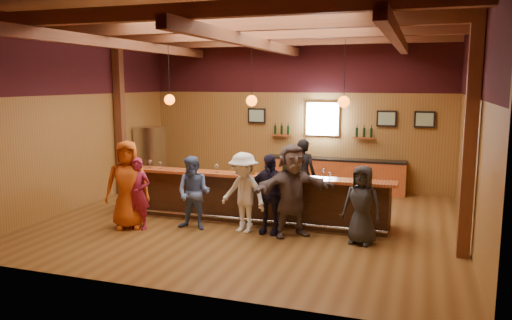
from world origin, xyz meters
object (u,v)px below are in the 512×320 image
(back_bar_cabinet, at_px, (334,175))
(customer_navy, at_px, (269,194))
(customer_orange, at_px, (128,185))
(ice_bucket, at_px, (251,168))
(stainless_fridge, at_px, (150,157))
(customer_white, at_px, (243,193))
(bottle_a, at_px, (284,169))
(bar_counter, at_px, (255,197))
(bartender, at_px, (303,175))
(customer_brown, at_px, (292,190))
(customer_redvest, at_px, (138,194))
(customer_dark, at_px, (362,205))
(customer_denim, at_px, (194,193))

(back_bar_cabinet, bearing_deg, customer_navy, -97.20)
(customer_orange, relative_size, ice_bucket, 7.75)
(stainless_fridge, height_order, customer_white, stainless_fridge)
(bottle_a, bearing_deg, ice_bucket, -170.56)
(bar_counter, relative_size, back_bar_cabinet, 1.57)
(customer_navy, distance_m, bartender, 2.10)
(customer_brown, relative_size, bartender, 1.08)
(customer_redvest, relative_size, bottle_a, 4.67)
(stainless_fridge, distance_m, bartender, 5.11)
(stainless_fridge, xyz_separation_m, ice_bucket, (4.13, -2.75, 0.33))
(customer_white, distance_m, ice_bucket, 0.80)
(ice_bucket, bearing_deg, stainless_fridge, 146.36)
(bar_counter, distance_m, ice_bucket, 0.77)
(back_bar_cabinet, distance_m, bottle_a, 3.85)
(customer_dark, bearing_deg, bartender, 140.59)
(customer_redvest, height_order, bartender, bartender)
(customer_navy, distance_m, customer_brown, 0.50)
(customer_orange, distance_m, customer_white, 2.50)
(customer_orange, bearing_deg, back_bar_cabinet, 30.24)
(customer_navy, bearing_deg, customer_orange, -165.45)
(back_bar_cabinet, height_order, customer_orange, customer_orange)
(stainless_fridge, bearing_deg, customer_brown, -32.85)
(customer_redvest, height_order, bottle_a, customer_redvest)
(customer_white, height_order, bottle_a, customer_white)
(customer_orange, height_order, customer_redvest, customer_orange)
(customer_redvest, xyz_separation_m, ice_bucket, (2.13, 1.19, 0.46))
(bartender, relative_size, bottle_a, 5.34)
(customer_brown, bearing_deg, customer_denim, 149.14)
(customer_denim, bearing_deg, bartender, 51.83)
(customer_navy, bearing_deg, customer_denim, -168.90)
(ice_bucket, bearing_deg, bartender, 61.03)
(customer_white, xyz_separation_m, customer_brown, (1.01, 0.07, 0.11))
(ice_bucket, distance_m, bottle_a, 0.73)
(customer_brown, bearing_deg, bartender, 61.29)
(bar_counter, relative_size, bottle_a, 19.14)
(ice_bucket, xyz_separation_m, bottle_a, (0.72, 0.12, 0.01))
(stainless_fridge, distance_m, customer_brown, 6.22)
(bar_counter, relative_size, bartender, 3.58)
(customer_navy, height_order, ice_bucket, customer_navy)
(customer_orange, bearing_deg, bar_counter, 7.41)
(back_bar_cabinet, distance_m, customer_dark, 4.74)
(back_bar_cabinet, height_order, bottle_a, bottle_a)
(customer_denim, relative_size, ice_bucket, 6.43)
(customer_orange, distance_m, customer_navy, 3.03)
(customer_navy, bearing_deg, bar_counter, 128.00)
(customer_orange, xyz_separation_m, customer_denim, (1.37, 0.37, -0.16))
(back_bar_cabinet, distance_m, customer_denim, 5.17)
(bar_counter, height_order, customer_denim, customer_denim)
(back_bar_cabinet, bearing_deg, customer_white, -103.41)
(customer_orange, height_order, customer_brown, same)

